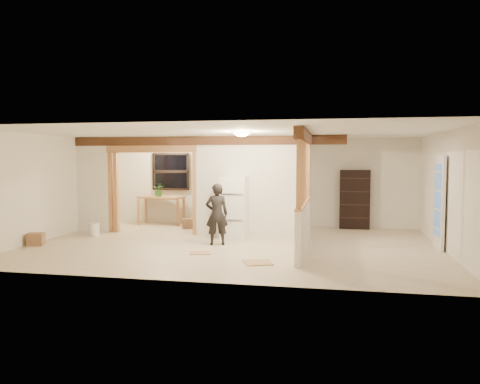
% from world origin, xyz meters
% --- Properties ---
extents(floor, '(9.00, 6.50, 0.01)m').
position_xyz_m(floor, '(0.00, 0.00, -0.01)').
color(floor, beige).
rests_on(floor, ground).
extents(ceiling, '(9.00, 6.50, 0.01)m').
position_xyz_m(ceiling, '(0.00, 0.00, 2.50)').
color(ceiling, white).
extents(wall_back, '(9.00, 0.01, 2.50)m').
position_xyz_m(wall_back, '(0.00, 3.25, 1.25)').
color(wall_back, silver).
rests_on(wall_back, floor).
extents(wall_front, '(9.00, 0.01, 2.50)m').
position_xyz_m(wall_front, '(0.00, -3.25, 1.25)').
color(wall_front, silver).
rests_on(wall_front, floor).
extents(wall_left, '(0.01, 6.50, 2.50)m').
position_xyz_m(wall_left, '(-4.50, 0.00, 1.25)').
color(wall_left, silver).
rests_on(wall_left, floor).
extents(wall_right, '(0.01, 6.50, 2.50)m').
position_xyz_m(wall_right, '(4.50, 0.00, 1.25)').
color(wall_right, silver).
rests_on(wall_right, floor).
extents(partition_left_stub, '(0.90, 0.12, 2.50)m').
position_xyz_m(partition_left_stub, '(-4.05, 1.20, 1.25)').
color(partition_left_stub, silver).
rests_on(partition_left_stub, floor).
extents(partition_center, '(2.80, 0.12, 2.50)m').
position_xyz_m(partition_center, '(0.20, 1.20, 1.25)').
color(partition_center, silver).
rests_on(partition_center, floor).
extents(doorway_frame, '(2.46, 0.14, 2.20)m').
position_xyz_m(doorway_frame, '(-2.40, 1.20, 1.10)').
color(doorway_frame, '#BA814E').
rests_on(doorway_frame, floor).
extents(header_beam_back, '(7.00, 0.18, 0.22)m').
position_xyz_m(header_beam_back, '(-1.00, 1.20, 2.38)').
color(header_beam_back, '#512F1C').
rests_on(header_beam_back, ceiling).
extents(header_beam_right, '(0.18, 3.30, 0.22)m').
position_xyz_m(header_beam_right, '(1.60, -0.40, 2.38)').
color(header_beam_right, '#512F1C').
rests_on(header_beam_right, ceiling).
extents(pony_wall, '(0.12, 3.20, 1.00)m').
position_xyz_m(pony_wall, '(1.60, -0.40, 0.50)').
color(pony_wall, silver).
rests_on(pony_wall, floor).
extents(stud_partition, '(0.14, 3.20, 1.32)m').
position_xyz_m(stud_partition, '(1.60, -0.40, 1.66)').
color(stud_partition, '#BA814E').
rests_on(stud_partition, pony_wall).
extents(window_back, '(1.12, 0.10, 1.10)m').
position_xyz_m(window_back, '(-2.60, 3.17, 1.55)').
color(window_back, black).
rests_on(window_back, wall_back).
extents(french_door, '(0.12, 0.86, 2.00)m').
position_xyz_m(french_door, '(4.42, 0.40, 1.00)').
color(french_door, white).
rests_on(french_door, floor).
extents(ceiling_dome_main, '(0.36, 0.36, 0.16)m').
position_xyz_m(ceiling_dome_main, '(0.30, -0.50, 2.48)').
color(ceiling_dome_main, '#FFEABF').
rests_on(ceiling_dome_main, ceiling).
extents(ceiling_dome_util, '(0.32, 0.32, 0.14)m').
position_xyz_m(ceiling_dome_util, '(-2.50, 2.30, 2.48)').
color(ceiling_dome_util, '#FFEABF').
rests_on(ceiling_dome_util, ceiling).
extents(hanging_bulb, '(0.07, 0.07, 0.07)m').
position_xyz_m(hanging_bulb, '(-2.00, 1.60, 2.18)').
color(hanging_bulb, '#FFD88C').
rests_on(hanging_bulb, ceiling).
extents(refrigerator, '(0.62, 0.60, 1.50)m').
position_xyz_m(refrigerator, '(-0.15, 0.84, 0.75)').
color(refrigerator, silver).
rests_on(refrigerator, floor).
extents(woman, '(0.59, 0.48, 1.39)m').
position_xyz_m(woman, '(-0.35, -0.09, 0.69)').
color(woman, black).
rests_on(woman, floor).
extents(work_table, '(1.42, 0.91, 0.83)m').
position_xyz_m(work_table, '(-2.78, 2.84, 0.41)').
color(work_table, '#BA814E').
rests_on(work_table, floor).
extents(potted_plant, '(0.42, 0.39, 0.40)m').
position_xyz_m(potted_plant, '(-2.81, 2.75, 1.03)').
color(potted_plant, '#28531E').
rests_on(potted_plant, work_table).
extents(shop_vac, '(0.50, 0.50, 0.59)m').
position_xyz_m(shop_vac, '(-4.20, 1.95, 0.30)').
color(shop_vac, '#971008').
rests_on(shop_vac, floor).
extents(bookshelf, '(0.81, 0.27, 1.63)m').
position_xyz_m(bookshelf, '(2.78, 3.04, 0.81)').
color(bookshelf, black).
rests_on(bookshelf, floor).
extents(bucket, '(0.27, 0.27, 0.32)m').
position_xyz_m(bucket, '(-3.67, 0.50, 0.16)').
color(bucket, silver).
rests_on(bucket, floor).
extents(box_util_a, '(0.39, 0.36, 0.27)m').
position_xyz_m(box_util_a, '(-1.76, 2.21, 0.14)').
color(box_util_a, '#966948').
rests_on(box_util_a, floor).
extents(box_util_b, '(0.31, 0.31, 0.24)m').
position_xyz_m(box_util_b, '(-4.02, 2.27, 0.12)').
color(box_util_b, '#966948').
rests_on(box_util_b, floor).
extents(box_front, '(0.41, 0.37, 0.28)m').
position_xyz_m(box_front, '(-4.30, -0.95, 0.14)').
color(box_front, '#966948').
rests_on(box_front, floor).
extents(floor_panel_near, '(0.65, 0.65, 0.02)m').
position_xyz_m(floor_panel_near, '(0.85, -1.73, 0.01)').
color(floor_panel_near, tan).
rests_on(floor_panel_near, floor).
extents(floor_panel_far, '(0.52, 0.46, 0.01)m').
position_xyz_m(floor_panel_far, '(-0.45, -1.06, 0.01)').
color(floor_panel_far, tan).
rests_on(floor_panel_far, floor).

